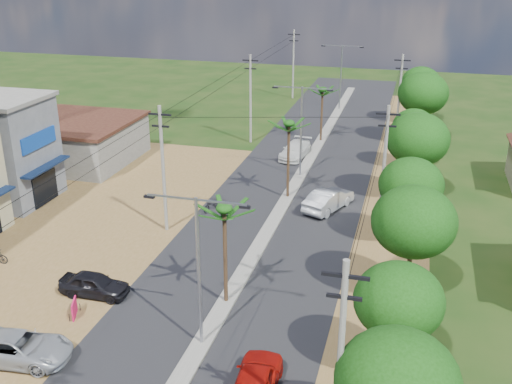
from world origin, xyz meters
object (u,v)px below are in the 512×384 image
car_red_near (255,383)px  car_silver_mid (329,200)px  car_white_far (295,150)px  car_parked_dark (94,285)px  car_parked_silver (19,348)px  roadside_sign (74,309)px

car_red_near → car_silver_mid: 21.52m
car_red_near → car_silver_mid: (-0.10, 21.52, 0.01)m
car_white_far → car_parked_dark: (-6.00, -27.39, -0.05)m
car_red_near → car_parked_silver: size_ratio=0.94×
car_red_near → roadside_sign: size_ratio=4.26×
car_parked_dark → roadside_sign: car_parked_dark is taller
car_silver_mid → car_parked_silver: bearing=84.8°
car_white_far → car_red_near: bearing=-74.5°
car_red_near → car_white_far: bearing=-84.8°
roadside_sign → car_parked_silver: bearing=-118.5°
car_silver_mid → car_white_far: size_ratio=0.98×
car_parked_dark → car_white_far: bearing=-13.5°
car_silver_mid → car_white_far: 12.69m
car_parked_dark → roadside_sign: 2.24m
car_red_near → car_silver_mid: bearing=-93.2°
car_white_far → car_silver_mid: bearing=-60.0°
car_red_near → car_silver_mid: car_silver_mid is taller
car_red_near → car_parked_dark: (-11.09, 5.80, -0.13)m
car_red_near → roadside_sign: bearing=-21.4°
car_white_far → car_parked_dark: bearing=-95.5°
car_parked_dark → car_red_near: bearing=-118.8°
car_parked_silver → car_parked_dark: bearing=-10.2°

